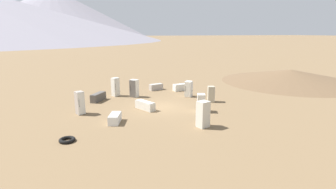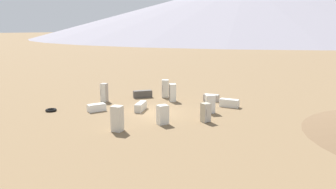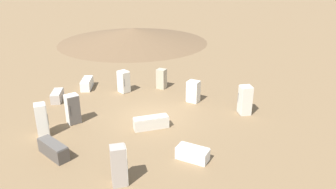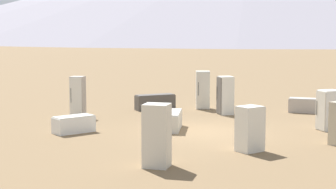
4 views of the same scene
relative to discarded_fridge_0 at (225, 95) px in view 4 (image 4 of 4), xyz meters
name	(u,v)px [view 4 (image 4 of 4)]	position (x,y,z in m)	size (l,w,h in m)	color
ground_plane	(207,132)	(-1.31, 4.28, -0.86)	(1000.00, 1000.00, 0.00)	brown
discarded_fridge_0	(225,95)	(0.00, 0.00, 0.00)	(0.93, 0.94, 1.72)	silver
discarded_fridge_1	(155,102)	(3.49, 0.45, -0.50)	(1.57, 1.90, 0.74)	#4C4742
discarded_fridge_2	(250,129)	(-4.03, 6.60, -0.14)	(0.85, 0.95, 1.44)	silver
discarded_fridge_4	(329,110)	(-5.12, 1.60, -0.09)	(0.96, 0.97, 1.54)	white
discarded_fridge_5	(78,97)	(5.11, 4.17, 0.04)	(0.75, 0.80, 1.80)	#A89E93
discarded_fridge_7	(74,124)	(2.86, 7.05, -0.55)	(1.15, 1.65, 0.63)	white
discarded_fridge_8	(173,121)	(0.05, 4.54, -0.52)	(1.36, 2.01, 0.69)	beige
discarded_fridge_9	(203,90)	(1.67, -0.99, 0.06)	(0.85, 0.83, 1.83)	silver
discarded_fridge_10	(305,105)	(-2.93, -2.40, -0.53)	(1.59, 0.95, 0.67)	#A89E93
discarded_fridge_11	(157,135)	(-2.61, 9.83, 0.03)	(0.86, 0.85, 1.79)	beige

